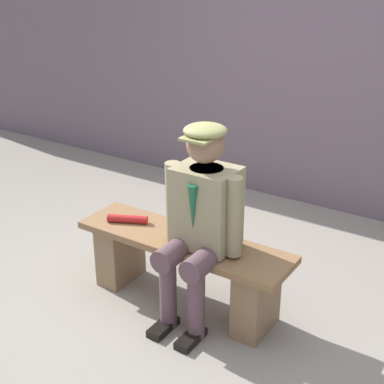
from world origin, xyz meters
The scene contains 5 objects.
ground_plane centered at (0.00, 0.00, 0.00)m, with size 30.00×30.00×0.00m, color gray.
bench centered at (0.00, 0.00, 0.31)m, with size 1.51×0.41×0.50m.
seated_man centered at (-0.18, 0.06, 0.74)m, with size 0.55×0.61×1.32m.
rolled_magazine centered at (0.45, 0.02, 0.53)m, with size 0.06×0.06×0.28m, color #B21E1E.
stadium_wall centered at (0.00, -2.14, 1.26)m, with size 12.00×0.24×2.51m, color #655560.
Camera 1 is at (-1.83, 2.70, 2.25)m, focal length 52.22 mm.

